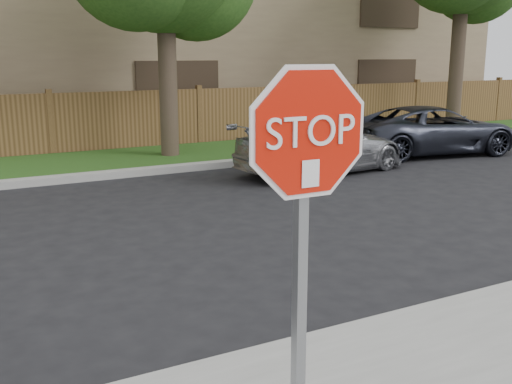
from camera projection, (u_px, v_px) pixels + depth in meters
ground at (283, 349)px, 5.31m from camera, size 90.00×90.00×0.00m
far_curb at (81, 177)px, 12.30m from camera, size 70.00×0.30×0.15m
grass_strip at (66, 165)px, 13.72m from camera, size 70.00×3.00×0.12m
fence at (51, 126)px, 14.93m from camera, size 70.00×0.12×1.60m
apartment_building at (14, 22)px, 19.13m from camera, size 35.20×9.20×7.20m
stop_sign at (306, 190)px, 3.28m from camera, size 1.01×0.13×2.55m
sedan_right at (322, 146)px, 13.07m from camera, size 4.31×2.28×1.19m
sedan_far_right at (433, 130)px, 15.51m from camera, size 4.75×2.79×1.24m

